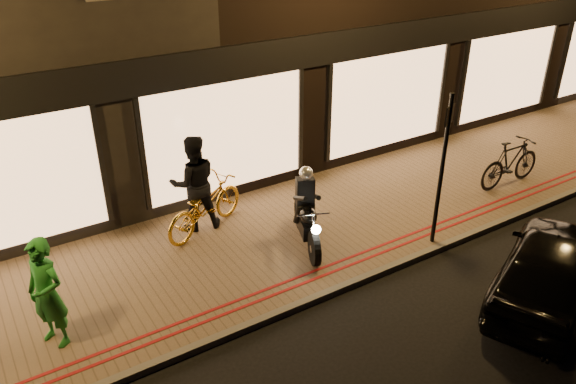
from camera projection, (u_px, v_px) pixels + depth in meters
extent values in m
plane|color=black|center=(335.00, 296.00, 9.67)|extent=(90.00, 90.00, 0.00)
cube|color=brown|center=(275.00, 240.00, 11.14)|extent=(50.00, 4.00, 0.12)
cube|color=#59544C|center=(333.00, 292.00, 9.68)|extent=(50.00, 0.14, 0.12)
cube|color=maroon|center=(320.00, 277.00, 9.95)|extent=(50.00, 0.06, 0.01)
cube|color=maroon|center=(313.00, 271.00, 10.10)|extent=(50.00, 0.06, 0.01)
cube|color=black|center=(222.00, 65.00, 11.17)|extent=(48.00, 0.12, 0.70)
cube|color=#F8B97C|center=(227.00, 137.00, 11.88)|extent=(3.60, 0.06, 2.38)
cube|color=#F8B97C|center=(388.00, 101.00, 14.01)|extent=(3.60, 0.06, 2.38)
cube|color=#F8B97C|center=(506.00, 74.00, 16.15)|extent=(3.60, 0.06, 2.38)
cylinder|color=black|center=(314.00, 249.00, 10.18)|extent=(0.35, 0.64, 0.64)
cylinder|color=black|center=(300.00, 214.00, 11.32)|extent=(0.35, 0.64, 0.64)
cylinder|color=silver|center=(314.00, 249.00, 10.18)|extent=(0.18, 0.18, 0.14)
cylinder|color=silver|center=(300.00, 214.00, 11.32)|extent=(0.18, 0.18, 0.14)
cube|color=black|center=(306.00, 225.00, 10.76)|extent=(0.50, 0.75, 0.30)
ellipsoid|color=black|center=(308.00, 215.00, 10.51)|extent=(0.49, 0.59, 0.29)
cube|color=black|center=(303.00, 204.00, 10.88)|extent=(0.41, 0.59, 0.09)
cylinder|color=silver|center=(313.00, 215.00, 10.02)|extent=(0.57, 0.25, 0.03)
cylinder|color=silver|center=(314.00, 233.00, 10.09)|extent=(0.17, 0.32, 0.71)
sphere|color=white|center=(316.00, 230.00, 9.89)|extent=(0.22, 0.22, 0.17)
cylinder|color=silver|center=(307.00, 219.00, 11.22)|extent=(0.27, 0.54, 0.07)
cube|color=black|center=(305.00, 191.00, 10.60)|extent=(0.40, 0.33, 0.55)
sphere|color=silver|center=(306.00, 173.00, 10.36)|extent=(0.34, 0.34, 0.26)
cylinder|color=black|center=(300.00, 199.00, 10.29)|extent=(0.23, 0.60, 0.34)
cylinder|color=black|center=(317.00, 197.00, 10.34)|extent=(0.38, 0.56, 0.34)
cylinder|color=black|center=(298.00, 214.00, 10.76)|extent=(0.14, 0.27, 0.46)
cylinder|color=black|center=(312.00, 212.00, 10.80)|extent=(0.26, 0.28, 0.46)
cylinder|color=black|center=(442.00, 172.00, 10.32)|extent=(0.11, 0.11, 3.00)
cube|color=black|center=(450.00, 115.00, 9.81)|extent=(0.33, 0.17, 0.35)
imported|color=gold|center=(204.00, 206.00, 11.15)|extent=(2.18, 1.48, 1.08)
imported|color=black|center=(511.00, 163.00, 12.93)|extent=(1.90, 0.56, 1.14)
imported|color=#1F7627|center=(47.00, 293.00, 8.11)|extent=(0.71, 0.78, 1.78)
imported|color=black|center=(194.00, 183.00, 11.05)|extent=(1.10, 0.94, 1.98)
imported|color=black|center=(550.00, 267.00, 9.36)|extent=(3.96, 2.86, 1.25)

